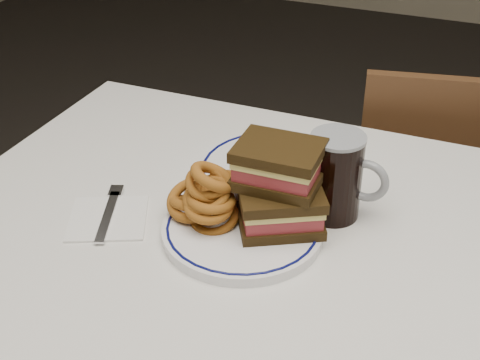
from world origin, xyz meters
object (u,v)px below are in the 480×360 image
at_px(reuben_sandwich, 279,186).
at_px(chair_far, 432,205).
at_px(main_plate, 242,230).
at_px(far_plate, 278,172).
at_px(beer_mug, 337,176).

bearing_deg(reuben_sandwich, chair_far, 73.12).
relative_size(main_plate, far_plate, 0.88).
distance_m(beer_mug, far_plate, 0.16).
distance_m(chair_far, reuben_sandwich, 0.75).
relative_size(chair_far, reuben_sandwich, 5.23).
relative_size(chair_far, beer_mug, 5.79).
xyz_separation_m(main_plate, far_plate, (-0.01, 0.18, 0.00)).
height_order(main_plate, beer_mug, beer_mug).
relative_size(chair_far, main_plate, 3.33).
distance_m(main_plate, beer_mug, 0.17).
bearing_deg(reuben_sandwich, far_plate, 109.89).
bearing_deg(chair_far, main_plate, -109.80).
relative_size(reuben_sandwich, far_plate, 0.56).
bearing_deg(chair_far, far_plate, -117.19).
bearing_deg(far_plate, reuben_sandwich, -70.11).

